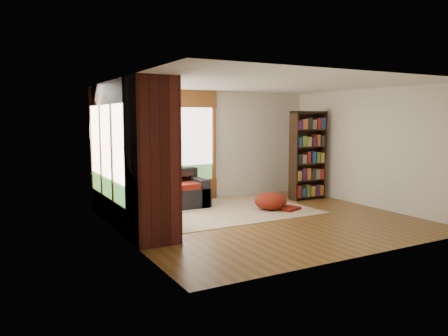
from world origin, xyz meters
name	(u,v)px	position (x,y,z in m)	size (l,w,h in m)	color
floor	(266,220)	(0.00, 0.00, 0.00)	(5.50, 5.50, 0.00)	#553717
ceiling	(268,83)	(0.00, 0.00, 2.60)	(5.50, 5.50, 0.00)	white
wall_back	(208,146)	(0.00, 2.50, 1.30)	(5.50, 0.04, 2.60)	silver
wall_front	(368,166)	(0.00, -2.50, 1.30)	(5.50, 0.04, 2.60)	silver
wall_left	(124,160)	(-2.75, 0.00, 1.30)	(0.04, 5.00, 2.60)	silver
wall_right	(371,148)	(2.75, 0.00, 1.30)	(0.04, 5.00, 2.60)	silver
windows_back	(161,145)	(-1.20, 2.47, 1.35)	(2.82, 0.10, 1.90)	brown
windows_left	(107,151)	(-2.72, 1.20, 1.35)	(0.10, 2.62, 1.90)	brown
roller_blind	(98,129)	(-2.69, 2.03, 1.75)	(0.03, 0.72, 0.90)	#6C7C4F
brick_chimney	(152,161)	(-2.40, -0.35, 1.30)	(0.70, 0.70, 2.60)	#471914
sectional_sofa	(140,199)	(-1.95, 1.70, 0.30)	(2.20, 2.20, 0.80)	black
area_rug	(223,210)	(-0.28, 1.21, 0.01)	(3.54, 2.71, 0.01)	beige
bookshelf	(308,155)	(2.14, 1.38, 1.06)	(0.91, 0.30, 2.12)	black
pouf	(271,200)	(0.63, 0.76, 0.20)	(0.69, 0.69, 0.37)	maroon
dog_tan	(156,176)	(-1.64, 1.62, 0.77)	(0.89, 0.63, 0.46)	brown
dog_brindle	(144,184)	(-2.14, 0.87, 0.75)	(0.51, 0.79, 0.42)	#302819
throw_pillows	(139,177)	(-1.92, 1.85, 0.75)	(1.98, 1.68, 0.45)	black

